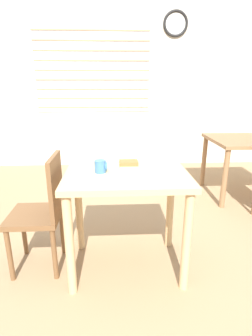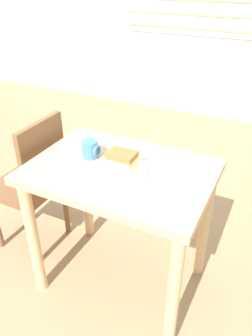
% 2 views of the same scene
% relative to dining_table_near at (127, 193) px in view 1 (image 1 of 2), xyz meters
% --- Properties ---
extents(ground_plane, '(14.00, 14.00, 0.00)m').
position_rel_dining_table_near_xyz_m(ground_plane, '(-0.02, -0.25, -0.62)').
color(ground_plane, '#997A56').
extents(wall_back, '(10.00, 0.10, 2.80)m').
position_rel_dining_table_near_xyz_m(wall_back, '(-0.02, 2.77, 0.78)').
color(wall_back, beige).
rests_on(wall_back, ground_plane).
extents(dining_table_near, '(0.87, 0.62, 0.77)m').
position_rel_dining_table_near_xyz_m(dining_table_near, '(0.00, 0.00, 0.00)').
color(dining_table_near, tan).
rests_on(dining_table_near, ground_plane).
extents(dining_table_far, '(1.00, 0.80, 0.73)m').
position_rel_dining_table_near_xyz_m(dining_table_far, '(1.61, 1.32, 0.00)').
color(dining_table_far, olive).
rests_on(dining_table_far, ground_plane).
extents(chair_near_window, '(0.37, 0.37, 0.89)m').
position_rel_dining_table_near_xyz_m(chair_near_window, '(-0.62, 0.04, -0.14)').
color(chair_near_window, brown).
rests_on(chair_near_window, ground_plane).
extents(plate, '(0.22, 0.22, 0.01)m').
position_rel_dining_table_near_xyz_m(plate, '(0.02, -0.00, 0.15)').
color(plate, white).
rests_on(plate, dining_table_near).
extents(cake_slice, '(0.13, 0.10, 0.08)m').
position_rel_dining_table_near_xyz_m(cake_slice, '(0.01, -0.01, 0.20)').
color(cake_slice, '#E5CC89').
rests_on(cake_slice, plate).
extents(coffee_mug, '(0.09, 0.08, 0.09)m').
position_rel_dining_table_near_xyz_m(coffee_mug, '(-0.18, 0.03, 0.19)').
color(coffee_mug, teal).
rests_on(coffee_mug, dining_table_near).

